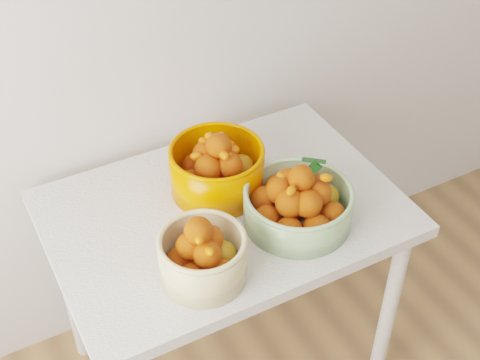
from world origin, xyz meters
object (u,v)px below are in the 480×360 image
Objects in this scene: table at (225,232)px; bowl_green at (298,203)px; bowl_orange at (217,168)px; bowl_cream at (203,256)px.

bowl_green reaches higher than table.
bowl_orange is (0.02, 0.09, 0.17)m from table.
table is 0.20m from bowl_orange.
bowl_orange is (-0.13, 0.23, 0.01)m from bowl_green.
bowl_orange is at bearing 57.54° from bowl_cream.
bowl_cream is 0.82× the size of bowl_green.
table is at bearing 51.39° from bowl_cream.
table is 0.27m from bowl_green.
bowl_orange reaches higher than bowl_cream.
bowl_cream is 0.74× the size of bowl_orange.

